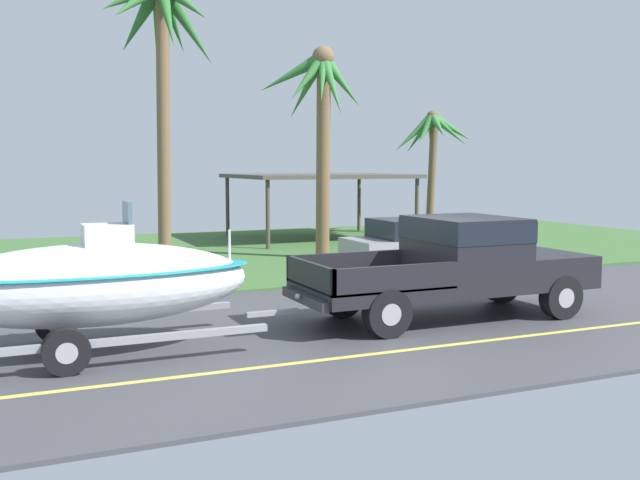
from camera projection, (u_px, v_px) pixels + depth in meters
The scene contains 8 objects.
ground at pixel (247, 264), 20.70m from camera, with size 36.00×22.00×0.11m.
pickup_truck_towing at pixel (463, 262), 13.45m from camera, with size 5.74×2.03×1.85m.
boat_on_trailer at pixel (91, 284), 10.81m from camera, with size 5.93×2.26×2.26m.
parked_sedan_near at pixel (425, 245), 19.52m from camera, with size 4.41×1.84×1.38m.
carport_awning at pixel (319, 177), 26.89m from camera, with size 6.14×5.06×2.45m.
palm_tree_near_left at pixel (432, 138), 28.57m from camera, with size 3.38×3.09×4.90m.
palm_tree_near_right at pixel (159, 37), 16.24m from camera, with size 2.77×2.90×7.03m.
palm_tree_mid at pixel (320, 100), 21.17m from camera, with size 3.07×3.32×6.20m.
Camera 1 is at (-6.39, -11.22, 2.82)m, focal length 41.05 mm.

